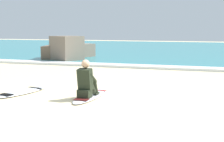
# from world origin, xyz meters

# --- Properties ---
(ground_plane) EXTENTS (80.00, 80.00, 0.00)m
(ground_plane) POSITION_xyz_m (0.00, 0.00, 0.00)
(ground_plane) COLOR beige
(sea) EXTENTS (80.00, 28.00, 0.10)m
(sea) POSITION_xyz_m (0.00, 21.00, 0.05)
(sea) COLOR teal
(sea) RESTS_ON ground
(breaking_foam) EXTENTS (80.00, 0.90, 0.11)m
(breaking_foam) POSITION_xyz_m (0.00, 7.30, 0.06)
(breaking_foam) COLOR white
(breaking_foam) RESTS_ON ground
(surfboard_main) EXTENTS (0.63, 2.19, 0.08)m
(surfboard_main) POSITION_xyz_m (-0.34, 0.43, 0.04)
(surfboard_main) COLOR silver
(surfboard_main) RESTS_ON ground
(surfer_seated) EXTENTS (0.38, 0.70, 0.95)m
(surfer_seated) POSITION_xyz_m (-0.31, 0.09, 0.44)
(surfer_seated) COLOR black
(surfer_seated) RESTS_ON surfboard_main
(surfboard_spare_near) EXTENTS (0.81, 1.96, 0.08)m
(surfboard_spare_near) POSITION_xyz_m (-2.34, 0.25, 0.04)
(surfboard_spare_near) COLOR silver
(surfboard_spare_near) RESTS_ON ground
(rock_outcrop_distant) EXTENTS (2.78, 3.80, 1.39)m
(rock_outcrop_distant) POSITION_xyz_m (-5.54, 9.30, 0.55)
(rock_outcrop_distant) COLOR brown
(rock_outcrop_distant) RESTS_ON ground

